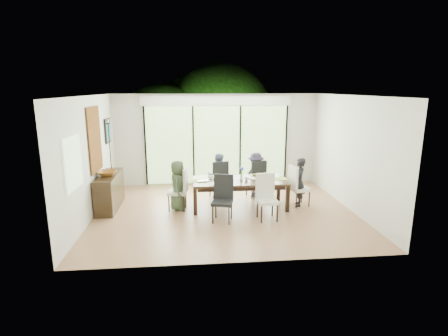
{
  "coord_description": "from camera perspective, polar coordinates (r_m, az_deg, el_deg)",
  "views": [
    {
      "loc": [
        -0.77,
        -7.81,
        2.87
      ],
      "look_at": [
        0.0,
        0.25,
        1.0
      ],
      "focal_mm": 28.0,
      "sensor_mm": 36.0,
      "label": 1
    }
  ],
  "objects": [
    {
      "name": "placemat_right",
      "position": [
        8.61,
        8.83,
        -1.74
      ],
      "size": [
        0.41,
        0.3,
        0.01
      ],
      "primitive_type": "cube",
      "color": "#8AA039",
      "rests_on": "table_top"
    },
    {
      "name": "foliage_left",
      "position": [
        13.13,
        -9.99,
        6.55
      ],
      "size": [
        3.2,
        3.2,
        3.2
      ],
      "primitive_type": "sphere",
      "color": "#14380F",
      "rests_on": "ground"
    },
    {
      "name": "art_frame",
      "position": [
        9.82,
        -18.46,
        5.79
      ],
      "size": [
        0.03,
        0.55,
        0.65
      ],
      "primitive_type": "cube",
      "color": "black",
      "rests_on": "wall_left"
    },
    {
      "name": "cup_c",
      "position": [
        8.66,
        7.72,
        -1.34
      ],
      "size": [
        0.16,
        0.16,
        0.09
      ],
      "primitive_type": "imported",
      "rotation": [
        0.0,
        0.0,
        3.85
      ],
      "color": "white",
      "rests_on": "table_top"
    },
    {
      "name": "platter_snacks",
      "position": [
        8.08,
        -1.02,
        -2.35
      ],
      "size": [
        0.19,
        0.19,
        0.01
      ],
      "primitive_type": "cube",
      "color": "#C16316",
      "rests_on": "table_top"
    },
    {
      "name": "chair_right_end",
      "position": [
        8.81,
        12.26,
        -2.83
      ],
      "size": [
        0.51,
        0.51,
        1.02
      ],
      "primitive_type": null,
      "rotation": [
        0.0,
        0.0,
        1.8
      ],
      "color": "white",
      "rests_on": "floor"
    },
    {
      "name": "chair_far_left",
      "position": [
        9.25,
        -0.95,
        -1.77
      ],
      "size": [
        0.52,
        0.52,
        1.02
      ],
      "primitive_type": null,
      "rotation": [
        0.0,
        0.0,
        3.38
      ],
      "color": "black",
      "rests_on": "floor"
    },
    {
      "name": "table_leg_fr",
      "position": [
        8.35,
        10.33,
        -4.98
      ],
      "size": [
        0.08,
        0.08,
        0.64
      ],
      "primitive_type": "cube",
      "color": "black",
      "rests_on": "floor"
    },
    {
      "name": "platter_base",
      "position": [
        8.08,
        -1.02,
        -2.46
      ],
      "size": [
        0.24,
        0.24,
        0.02
      ],
      "primitive_type": "cube",
      "color": "white",
      "rests_on": "table_top"
    },
    {
      "name": "table_leg_fl",
      "position": [
        8.05,
        -4.72,
        -5.5
      ],
      "size": [
        0.08,
        0.08,
        0.64
      ],
      "primitive_type": "cube",
      "color": "black",
      "rests_on": "floor"
    },
    {
      "name": "mullion_c",
      "position": [
        10.51,
        2.66,
        3.84
      ],
      "size": [
        0.05,
        0.04,
        2.3
      ],
      "primitive_type": "cube",
      "color": "black",
      "rests_on": "wall_back"
    },
    {
      "name": "side_window",
      "position": [
        7.1,
        -23.4,
        0.8
      ],
      "size": [
        0.02,
        0.9,
        1.0
      ],
      "primitive_type": "cube",
      "color": "#8CAD7F",
      "rests_on": "wall_left"
    },
    {
      "name": "rail_top",
      "position": [
        12.26,
        -1.76,
        2.08
      ],
      "size": [
        6.0,
        0.08,
        0.06
      ],
      "primitive_type": "cube",
      "color": "brown",
      "rests_on": "deck"
    },
    {
      "name": "table_leg_bl",
      "position": [
        8.87,
        -4.8,
        -3.74
      ],
      "size": [
        0.08,
        0.08,
        0.64
      ],
      "primitive_type": "cube",
      "color": "black",
      "rests_on": "floor"
    },
    {
      "name": "mullion_d",
      "position": [
        10.79,
        10.05,
        3.9
      ],
      "size": [
        0.05,
        0.04,
        2.3
      ],
      "primitive_type": "cube",
      "color": "black",
      "rests_on": "wall_back"
    },
    {
      "name": "floor",
      "position": [
        8.36,
        0.16,
        -7.12
      ],
      "size": [
        6.0,
        5.0,
        0.01
      ],
      "primitive_type": "cube",
      "color": "brown",
      "rests_on": "ground"
    },
    {
      "name": "cup_b",
      "position": [
        8.35,
        3.67,
        -1.8
      ],
      "size": [
        0.13,
        0.13,
        0.09
      ],
      "primitive_type": "imported",
      "rotation": [
        0.0,
        0.0,
        2.2
      ],
      "color": "white",
      "rests_on": "table_top"
    },
    {
      "name": "placemat_paper",
      "position": [
        8.08,
        -1.02,
        -2.56
      ],
      "size": [
        0.41,
        0.3,
        0.01
      ],
      "primitive_type": "cube",
      "color": "white",
      "rests_on": "table_top"
    },
    {
      "name": "candlestick_shaft",
      "position": [
        9.03,
        -18.15,
        3.26
      ],
      "size": [
        0.02,
        0.02,
        1.16
      ],
      "primitive_type": "cylinder",
      "color": "black",
      "rests_on": "sideboard"
    },
    {
      "name": "placemat_far_l",
      "position": [
        8.77,
        -0.72,
        -1.32
      ],
      "size": [
        0.41,
        0.3,
        0.01
      ],
      "primitive_type": "cube",
      "color": "#6CA139",
      "rests_on": "table_top"
    },
    {
      "name": "wall_front",
      "position": [
        5.57,
        2.71,
        -2.85
      ],
      "size": [
        6.0,
        0.02,
        2.7
      ],
      "primitive_type": "cube",
      "color": "beige",
      "rests_on": "floor"
    },
    {
      "name": "person_far_left",
      "position": [
        9.21,
        -0.94,
        -1.27
      ],
      "size": [
        0.62,
        0.45,
        1.2
      ],
      "primitive_type": "imported",
      "rotation": [
        0.0,
        0.0,
        2.96
      ],
      "color": "slate",
      "rests_on": "floor"
    },
    {
      "name": "bowl",
      "position": [
        8.71,
        -18.52,
        -0.81
      ],
      "size": [
        0.44,
        0.44,
        0.11
      ],
      "primitive_type": "imported",
      "color": "brown",
      "rests_on": "sideboard"
    },
    {
      "name": "laptop",
      "position": [
        8.26,
        -3.2,
        -2.18
      ],
      "size": [
        0.35,
        0.27,
        0.02
      ],
      "primitive_type": "imported",
      "rotation": [
        0.0,
        0.0,
        0.26
      ],
      "color": "silver",
      "rests_on": "table_top"
    },
    {
      "name": "blinds_header",
      "position": [
        10.31,
        -1.19,
        10.94
      ],
      "size": [
        4.4,
        0.06,
        0.28
      ],
      "primitive_type": "cube",
      "color": "white",
      "rests_on": "wall_back"
    },
    {
      "name": "mullion_b",
      "position": [
        10.4,
        -5.01,
        3.72
      ],
      "size": [
        0.05,
        0.04,
        2.3
      ],
      "primitive_type": "cube",
      "color": "black",
      "rests_on": "wall_back"
    },
    {
      "name": "foliage_mid",
      "position": [
        13.7,
        -0.55,
        8.52
      ],
      "size": [
        4.0,
        4.0,
        4.0
      ],
      "primitive_type": "sphere",
      "color": "#14380F",
      "rests_on": "ground"
    },
    {
      "name": "person_far_right",
      "position": [
        9.33,
        5.19,
        -1.12
      ],
      "size": [
        0.63,
        0.48,
        1.2
      ],
      "primitive_type": "imported",
      "rotation": [
        0.0,
        0.0,
        3.39
      ],
      "color": "#292233",
      "rests_on": "floor"
    },
    {
      "name": "placemat_far_r",
      "position": [
        8.9,
        5.71,
        -1.16
      ],
      "size": [
        0.41,
        0.3,
        0.01
      ],
      "primitive_type": "cube",
      "color": "#A0B540",
      "rests_on": "table_top"
    },
    {
      "name": "tablet_far_r",
      "position": [
        8.84,
        5.45,
        -1.2
      ],
      "size": [
        0.22,
        0.16,
        0.01
      ],
      "primitive_type": "cube",
      "color": "black",
      "rests_on": "table_top"
    },
    {
      "name": "chair_near_left",
      "position": [
        7.6,
        -0.3,
        -5.07
      ],
      "size": [
        0.52,
        0.52,
        1.02
      ],
      "primitive_type": null,
      "rotation": [
        0.0,
        0.0,
        -0.26
      ],
      "color": "black",
      "rests_on": "floor"
    },
    {
      "name": "book",
      "position": [
        8.51,
        4.18,
        -1.75
      ],
      "size": [
        0.24,
        0.26,
        0.02
      ],
      "primitive_type": "imported",
      "rotation": [
        0.0,
        0.0,
        0.58
      ],
      "color": "white",
      "rests_on": "table_top"
    },
    {
      "name": "tablet_far_l",
      "position": [
        8.72,
        -0.04,
        -1.33
      ],
      "size": [
        0.24,
        0.17,
        0.01
      ],
      "primitive_type": "cube",
      "color": "black",
      "rests_on": "table_top"
    },
    {
      "name": "cup_a",
      "position": [
        8.5,
        -2.26,
        -1.5
      ],
      "size": [
        0.16,
        0.16,
        0.09
      ],
      "primitive_type": "imported",
      "rotation": [
        0.0,
        0.0,
        0.62
      ],
      "color": "white",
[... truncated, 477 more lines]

